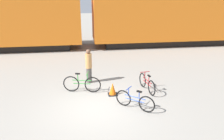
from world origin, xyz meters
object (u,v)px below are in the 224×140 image
(bicycle_maroon, at_px, (147,83))
(traffic_cone, at_px, (113,89))
(bicycle_green, at_px, (82,84))
(bicycle_blue, at_px, (135,101))
(person_in_tan, at_px, (89,66))
(freight_train, at_px, (87,12))

(bicycle_maroon, xyz_separation_m, traffic_cone, (-1.62, -0.20, -0.11))
(bicycle_green, relative_size, bicycle_blue, 1.29)
(bicycle_green, bearing_deg, person_in_tan, 71.25)
(bicycle_maroon, relative_size, person_in_tan, 0.95)
(bicycle_maroon, xyz_separation_m, person_in_tan, (-2.58, 1.35, 0.51))
(bicycle_blue, relative_size, traffic_cone, 2.40)
(freight_train, height_order, bicycle_maroon, freight_train)
(bicycle_blue, xyz_separation_m, person_in_tan, (-1.64, 2.89, 0.51))
(bicycle_blue, xyz_separation_m, traffic_cone, (-0.67, 1.34, -0.10))
(traffic_cone, bearing_deg, person_in_tan, 121.96)
(freight_train, height_order, bicycle_blue, freight_train)
(bicycle_green, distance_m, traffic_cone, 1.42)
(person_in_tan, relative_size, traffic_cone, 3.11)
(bicycle_green, relative_size, traffic_cone, 3.09)
(person_in_tan, height_order, traffic_cone, person_in_tan)
(bicycle_maroon, distance_m, bicycle_blue, 1.81)
(freight_train, bearing_deg, bicycle_maroon, -75.01)
(bicycle_blue, height_order, traffic_cone, bicycle_blue)
(bicycle_green, distance_m, bicycle_blue, 2.70)
(freight_train, xyz_separation_m, person_in_tan, (-0.20, -7.54, -1.90))
(bicycle_green, xyz_separation_m, bicycle_blue, (2.00, -1.82, -0.04))
(bicycle_maroon, relative_size, traffic_cone, 2.95)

